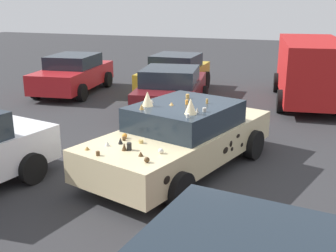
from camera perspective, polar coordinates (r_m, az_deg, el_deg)
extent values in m
plane|color=#2D2D30|center=(8.80, 1.85, -5.81)|extent=(60.00, 60.00, 0.00)
cube|color=beige|center=(8.59, 1.89, -2.21)|extent=(4.94, 3.08, 0.62)
cube|color=#1E2833|center=(8.51, 2.33, 1.46)|extent=(2.49, 2.22, 0.48)
cylinder|color=black|center=(7.10, 1.64, -8.73)|extent=(0.68, 0.39, 0.65)
cylinder|color=black|center=(8.23, -9.30, -5.25)|extent=(0.68, 0.39, 0.65)
cylinder|color=black|center=(9.42, 11.58, -2.49)|extent=(0.68, 0.39, 0.65)
cylinder|color=black|center=(10.30, 2.03, -0.47)|extent=(0.68, 0.39, 0.65)
ellipsoid|color=black|center=(6.73, -0.15, -7.39)|extent=(0.17, 0.07, 0.14)
ellipsoid|color=black|center=(8.87, -4.23, -1.15)|extent=(0.11, 0.05, 0.16)
ellipsoid|color=black|center=(8.67, 9.55, -1.35)|extent=(0.15, 0.06, 0.08)
ellipsoid|color=black|center=(8.28, 7.86, -3.31)|extent=(0.20, 0.08, 0.13)
ellipsoid|color=black|center=(8.52, 8.72, -3.12)|extent=(0.11, 0.05, 0.08)
ellipsoid|color=black|center=(7.15, 2.24, -6.95)|extent=(0.18, 0.07, 0.13)
ellipsoid|color=black|center=(8.91, 10.04, -2.55)|extent=(0.11, 0.05, 0.09)
ellipsoid|color=black|center=(9.55, 11.99, -1.53)|extent=(0.13, 0.06, 0.14)
ellipsoid|color=black|center=(9.05, -3.23, -0.84)|extent=(0.12, 0.05, 0.14)
ellipsoid|color=black|center=(10.07, 1.61, 0.96)|extent=(0.19, 0.07, 0.12)
ellipsoid|color=black|center=(7.90, -10.75, -3.19)|extent=(0.16, 0.06, 0.12)
ellipsoid|color=black|center=(8.44, 8.58, -2.42)|extent=(0.11, 0.05, 0.13)
cone|color=#51381E|center=(7.25, -5.98, -2.83)|extent=(0.13, 0.13, 0.13)
cylinder|color=tan|center=(7.60, -3.71, -2.12)|extent=(0.09, 0.09, 0.06)
cone|color=#51381E|center=(6.98, -3.73, -3.79)|extent=(0.10, 0.10, 0.08)
cylinder|color=black|center=(7.26, -5.31, -2.79)|extent=(0.11, 0.11, 0.13)
cone|color=silver|center=(7.51, -8.27, -2.37)|extent=(0.11, 0.11, 0.09)
cone|color=black|center=(7.58, -6.50, -2.01)|extent=(0.11, 0.11, 0.12)
sphere|color=silver|center=(7.08, -0.97, -3.40)|extent=(0.09, 0.09, 0.09)
cylinder|color=#51381E|center=(7.76, -6.02, -1.73)|extent=(0.08, 0.08, 0.07)
sphere|color=#51381E|center=(6.70, -2.90, -4.61)|extent=(0.09, 0.09, 0.09)
cone|color=#A87A38|center=(7.38, -10.97, -2.97)|extent=(0.11, 0.11, 0.06)
sphere|color=orange|center=(7.88, -5.93, -1.33)|extent=(0.10, 0.10, 0.10)
cylinder|color=#51381E|center=(7.08, -9.53, -3.71)|extent=(0.07, 0.07, 0.07)
cylinder|color=#A87A38|center=(8.51, 5.34, 3.38)|extent=(0.06, 0.06, 0.10)
cone|color=#A87A38|center=(8.35, 0.48, 3.06)|extent=(0.12, 0.12, 0.06)
cylinder|color=silver|center=(7.45, 2.71, 1.39)|extent=(0.07, 0.07, 0.07)
cylinder|color=orange|center=(8.41, 2.58, 3.26)|extent=(0.08, 0.08, 0.09)
cone|color=#A87A38|center=(8.02, -3.62, 2.63)|extent=(0.12, 0.12, 0.11)
cone|color=silver|center=(9.02, 2.58, 4.24)|extent=(0.07, 0.07, 0.11)
cylinder|color=#A87A38|center=(8.92, 2.67, 4.05)|extent=(0.11, 0.11, 0.09)
cone|color=gray|center=(7.81, 4.01, 2.21)|extent=(0.06, 0.06, 0.10)
cone|color=gray|center=(8.56, -2.20, 3.44)|extent=(0.11, 0.11, 0.07)
cylinder|color=gray|center=(7.87, 4.98, 2.21)|extent=(0.10, 0.10, 0.08)
cone|color=beige|center=(7.68, 3.10, 2.71)|extent=(0.23, 0.23, 0.30)
cone|color=beige|center=(8.26, -2.81, 3.73)|extent=(0.23, 0.23, 0.30)
cube|color=#B21919|center=(14.93, 18.86, 7.57)|extent=(5.41, 2.60, 1.80)
cube|color=#1E2833|center=(13.10, 19.89, 7.88)|extent=(0.35, 1.67, 0.65)
cylinder|color=black|center=(13.47, 15.14, 3.28)|extent=(0.75, 0.34, 0.72)
cylinder|color=black|center=(16.74, 21.32, 5.28)|extent=(0.75, 0.34, 0.72)
cylinder|color=black|center=(16.52, 14.63, 5.75)|extent=(0.75, 0.34, 0.72)
cube|color=red|center=(16.24, -12.76, 6.58)|extent=(4.28, 2.20, 0.70)
cube|color=#1E2833|center=(16.23, -12.75, 8.65)|extent=(2.11, 1.79, 0.46)
cylinder|color=black|center=(14.80, -11.69, 4.48)|extent=(0.63, 0.30, 0.61)
cylinder|color=black|center=(15.59, -17.56, 4.66)|extent=(0.63, 0.30, 0.61)
cylinder|color=black|center=(17.11, -8.25, 6.30)|extent=(0.63, 0.30, 0.61)
cylinder|color=black|center=(17.79, -13.53, 6.41)|extent=(0.63, 0.30, 0.61)
cube|color=gold|center=(15.71, 0.93, 6.73)|extent=(4.05, 1.81, 0.68)
cube|color=#1E2833|center=(15.78, 1.13, 8.88)|extent=(1.80, 1.63, 0.47)
cylinder|color=black|center=(14.35, 2.79, 4.55)|extent=(0.68, 0.23, 0.67)
cylinder|color=black|center=(14.92, -3.80, 5.01)|extent=(0.68, 0.23, 0.67)
cylinder|color=black|center=(16.71, 5.15, 6.27)|extent=(0.68, 0.23, 0.67)
cylinder|color=black|center=(17.20, -0.64, 6.64)|extent=(0.68, 0.23, 0.67)
cylinder|color=black|center=(8.43, -18.07, -5.50)|extent=(0.64, 0.33, 0.61)
cube|color=#5B1419|center=(12.85, 0.57, 4.47)|extent=(4.23, 2.32, 0.71)
cube|color=#1E2833|center=(12.37, 0.29, 6.80)|extent=(1.93, 1.80, 0.48)
cylinder|color=black|center=(14.26, -2.01, 4.46)|extent=(0.68, 0.32, 0.65)
cylinder|color=black|center=(14.01, 4.92, 4.17)|extent=(0.68, 0.32, 0.65)
cylinder|color=black|center=(11.92, -4.54, 1.92)|extent=(0.68, 0.32, 0.65)
cylinder|color=black|center=(11.61, 3.73, 1.53)|extent=(0.68, 0.32, 0.65)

